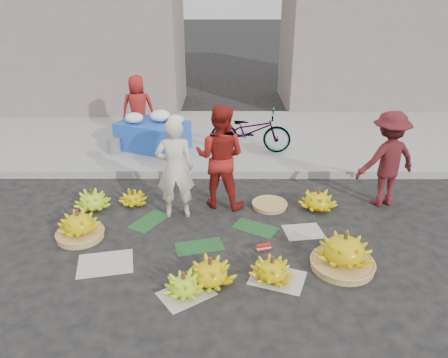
{
  "coord_description": "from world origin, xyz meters",
  "views": [
    {
      "loc": [
        0.25,
        -5.3,
        3.33
      ],
      "look_at": [
        0.24,
        0.52,
        0.7
      ],
      "focal_mm": 35.0,
      "sensor_mm": 36.0,
      "label": 1
    }
  ],
  "objects_px": {
    "vendor_cream": "(175,169)",
    "flower_table": "(153,134)",
    "bicycle": "(251,131)",
    "banana_bunch_0": "(79,226)",
    "banana_bunch_4": "(344,252)"
  },
  "relations": [
    {
      "from": "banana_bunch_0",
      "to": "bicycle",
      "type": "height_order",
      "value": "bicycle"
    },
    {
      "from": "banana_bunch_0",
      "to": "flower_table",
      "type": "relative_size",
      "value": 0.44
    },
    {
      "from": "vendor_cream",
      "to": "bicycle",
      "type": "distance_m",
      "value": 2.86
    },
    {
      "from": "vendor_cream",
      "to": "flower_table",
      "type": "distance_m",
      "value": 2.8
    },
    {
      "from": "bicycle",
      "to": "banana_bunch_0",
      "type": "bearing_deg",
      "value": 149.94
    },
    {
      "from": "banana_bunch_0",
      "to": "banana_bunch_4",
      "type": "relative_size",
      "value": 0.89
    },
    {
      "from": "banana_bunch_4",
      "to": "vendor_cream",
      "type": "distance_m",
      "value": 2.69
    },
    {
      "from": "banana_bunch_0",
      "to": "banana_bunch_4",
      "type": "bearing_deg",
      "value": -11.21
    },
    {
      "from": "flower_table",
      "to": "bicycle",
      "type": "height_order",
      "value": "bicycle"
    },
    {
      "from": "banana_bunch_4",
      "to": "flower_table",
      "type": "xyz_separation_m",
      "value": [
        -3.0,
        4.04,
        0.22
      ]
    },
    {
      "from": "banana_bunch_0",
      "to": "flower_table",
      "type": "xyz_separation_m",
      "value": [
        0.56,
        3.34,
        0.26
      ]
    },
    {
      "from": "bicycle",
      "to": "banana_bunch_4",
      "type": "bearing_deg",
      "value": -157.36
    },
    {
      "from": "banana_bunch_4",
      "to": "vendor_cream",
      "type": "bearing_deg",
      "value": 148.55
    },
    {
      "from": "banana_bunch_4",
      "to": "vendor_cream",
      "type": "xyz_separation_m",
      "value": [
        -2.24,
        1.37,
        0.55
      ]
    },
    {
      "from": "vendor_cream",
      "to": "banana_bunch_4",
      "type": "bearing_deg",
      "value": 144.2
    }
  ]
}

